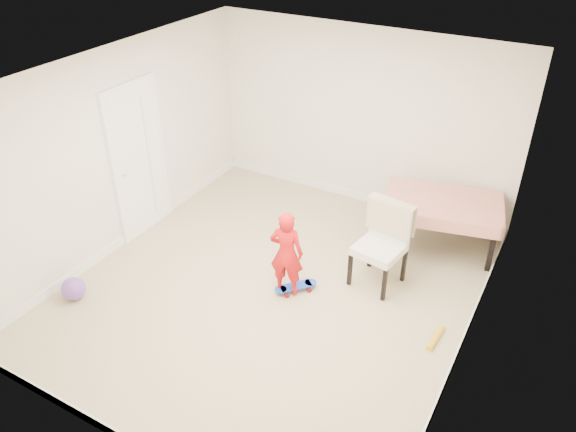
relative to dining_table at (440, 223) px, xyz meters
The scene contains 16 objects.
ground 2.39m from the dining_table, 128.05° to the right, with size 5.00×5.00×0.00m, color tan.
ceiling 3.25m from the dining_table, 128.05° to the right, with size 4.50×5.00×0.04m, color white.
wall_back 1.85m from the dining_table, 156.98° to the left, with size 4.50×0.04×2.60m, color silver.
wall_front 4.68m from the dining_table, 108.55° to the right, with size 4.50×0.04×2.60m, color silver.
wall_left 4.24m from the dining_table, 153.21° to the right, with size 0.04×5.00×2.60m, color silver.
wall_right 2.23m from the dining_table, 67.43° to the right, with size 0.04×5.00×2.60m, color silver.
door 4.05m from the dining_table, 157.01° to the right, with size 0.10×0.94×2.11m, color white.
baseboard_back 1.61m from the dining_table, 156.65° to the left, with size 4.50×0.02×0.12m, color white.
baseboard_left 4.15m from the dining_table, 153.28° to the right, with size 0.02×5.00×0.12m, color white.
baseboard_right 2.04m from the dining_table, 67.17° to the right, with size 0.02×5.00×0.12m, color white.
dining_table is the anchor object (origin of this frame).
dining_chair 1.23m from the dining_table, 109.90° to the right, with size 0.57×0.65×1.06m, color silver, non-canonical shape.
skateboard 2.15m from the dining_table, 123.96° to the right, with size 0.53×0.19×0.08m, color blue, non-canonical shape.
child 2.25m from the dining_table, 124.53° to the right, with size 0.39×0.26×1.08m, color red.
balloon 4.64m from the dining_table, 136.98° to the right, with size 0.28×0.28×0.28m, color purple.
foam_toy 1.85m from the dining_table, 73.49° to the right, with size 0.06×0.06×0.40m, color yellow.
Camera 1 is at (2.76, -4.53, 4.33)m, focal length 35.00 mm.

